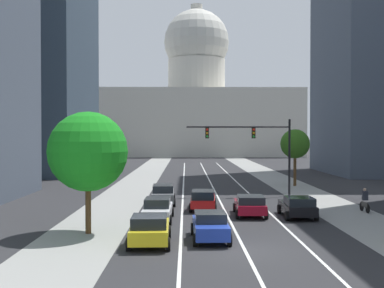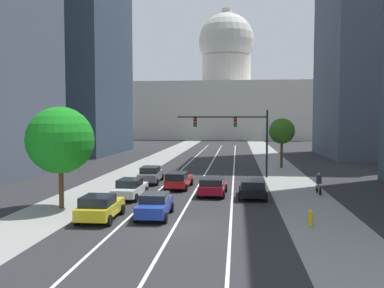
% 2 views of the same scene
% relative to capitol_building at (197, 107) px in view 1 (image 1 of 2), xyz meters
% --- Properties ---
extents(ground_plane, '(400.00, 400.00, 0.00)m').
position_rel_capitol_building_xyz_m(ground_plane, '(0.00, -64.27, -12.85)').
color(ground_plane, '#2B2B2D').
extents(sidewalk_left, '(4.55, 130.00, 0.01)m').
position_rel_capitol_building_xyz_m(sidewalk_left, '(-8.45, -69.27, -12.84)').
color(sidewalk_left, gray).
rests_on(sidewalk_left, ground).
extents(sidewalk_right, '(4.55, 130.00, 0.01)m').
position_rel_capitol_building_xyz_m(sidewalk_right, '(8.45, -69.27, -12.84)').
color(sidewalk_right, gray).
rests_on(sidewalk_right, ground).
extents(lane_stripe_left, '(0.16, 90.00, 0.01)m').
position_rel_capitol_building_xyz_m(lane_stripe_left, '(-3.09, -79.27, -12.84)').
color(lane_stripe_left, white).
rests_on(lane_stripe_left, ground).
extents(lane_stripe_center, '(0.16, 90.00, 0.01)m').
position_rel_capitol_building_xyz_m(lane_stripe_center, '(0.00, -79.27, -12.84)').
color(lane_stripe_center, white).
rests_on(lane_stripe_center, ground).
extents(lane_stripe_right, '(0.16, 90.00, 0.01)m').
position_rel_capitol_building_xyz_m(lane_stripe_right, '(3.09, -79.27, -12.84)').
color(lane_stripe_right, white).
rests_on(lane_stripe_right, ground).
extents(capitol_building, '(52.36, 26.11, 39.77)m').
position_rel_capitol_building_xyz_m(capitol_building, '(0.00, 0.00, 0.00)').
color(capitol_building, beige).
rests_on(capitol_building, ground).
extents(car_black, '(2.16, 4.30, 1.44)m').
position_rel_capitol_building_xyz_m(car_black, '(4.63, -95.27, -12.09)').
color(car_black, black).
rests_on(car_black, ground).
extents(car_gray, '(2.06, 4.69, 1.55)m').
position_rel_capitol_building_xyz_m(car_gray, '(-4.63, -88.99, -12.05)').
color(car_gray, slate).
rests_on(car_gray, ground).
extents(car_red, '(2.11, 4.55, 1.50)m').
position_rel_capitol_building_xyz_m(car_red, '(-1.56, -91.88, -12.07)').
color(car_red, red).
rests_on(car_red, ground).
extents(car_white, '(1.99, 4.49, 1.47)m').
position_rel_capitol_building_xyz_m(car_white, '(-4.63, -96.29, -12.10)').
color(car_white, silver).
rests_on(car_white, ground).
extents(car_blue, '(2.01, 4.13, 1.49)m').
position_rel_capitol_building_xyz_m(car_blue, '(-1.54, -101.99, -12.08)').
color(car_blue, '#1E389E').
rests_on(car_blue, ground).
extents(car_yellow, '(2.16, 4.12, 1.54)m').
position_rel_capitol_building_xyz_m(car_yellow, '(-4.63, -103.03, -12.06)').
color(car_yellow, yellow).
rests_on(car_yellow, ground).
extents(car_crimson, '(2.24, 4.24, 1.42)m').
position_rel_capitol_building_xyz_m(car_crimson, '(1.54, -94.58, -12.09)').
color(car_crimson, maroon).
rests_on(car_crimson, ground).
extents(traffic_signal_mast, '(9.34, 0.39, 6.91)m').
position_rel_capitol_building_xyz_m(traffic_signal_mast, '(3.51, -84.19, -7.94)').
color(traffic_signal_mast, black).
rests_on(traffic_signal_mast, ground).
extents(cyclist, '(0.37, 1.70, 1.72)m').
position_rel_capitol_building_xyz_m(cyclist, '(9.92, -93.15, -12.00)').
color(cyclist, black).
rests_on(cyclist, ground).
extents(street_tree_far_right, '(3.13, 3.13, 6.10)m').
position_rel_capitol_building_xyz_m(street_tree_far_right, '(8.88, -75.82, -8.35)').
color(street_tree_far_right, '#51381E').
rests_on(street_tree_far_right, ground).
extents(street_tree_mid_left, '(4.46, 4.46, 6.82)m').
position_rel_capitol_building_xyz_m(street_tree_mid_left, '(-8.27, -100.25, -8.27)').
color(street_tree_mid_left, '#51381E').
rests_on(street_tree_mid_left, ground).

